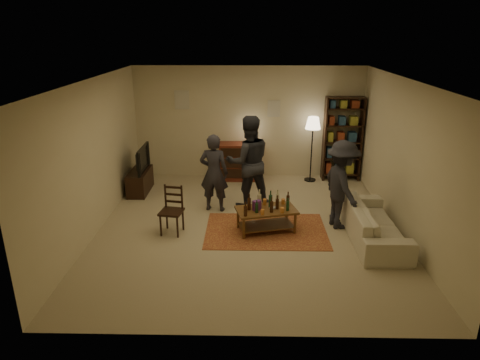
{
  "coord_description": "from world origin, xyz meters",
  "views": [
    {
      "loc": [
        0.0,
        -7.24,
        3.52
      ],
      "look_at": [
        -0.15,
        0.1,
        0.9
      ],
      "focal_mm": 32.0,
      "sensor_mm": 36.0,
      "label": 1
    }
  ],
  "objects_px": {
    "person_by_sofa": "(342,185)",
    "dresser": "(241,161)",
    "coffee_table": "(266,211)",
    "floor_lamp": "(313,127)",
    "tv_stand": "(140,176)",
    "person_left": "(214,173)",
    "person_right": "(248,162)",
    "bookshelf": "(342,138)",
    "sofa": "(374,223)",
    "dining_chair": "(172,208)"
  },
  "relations": [
    {
      "from": "sofa",
      "to": "person_right",
      "type": "xyz_separation_m",
      "value": [
        -2.2,
        1.44,
        0.65
      ]
    },
    {
      "from": "coffee_table",
      "to": "sofa",
      "type": "bearing_deg",
      "value": -7.78
    },
    {
      "from": "tv_stand",
      "to": "person_right",
      "type": "distance_m",
      "value": 2.62
    },
    {
      "from": "dresser",
      "to": "person_right",
      "type": "relative_size",
      "value": 0.71
    },
    {
      "from": "person_by_sofa",
      "to": "person_left",
      "type": "bearing_deg",
      "value": 58.98
    },
    {
      "from": "coffee_table",
      "to": "tv_stand",
      "type": "bearing_deg",
      "value": 144.97
    },
    {
      "from": "coffee_table",
      "to": "floor_lamp",
      "type": "distance_m",
      "value": 3.17
    },
    {
      "from": "coffee_table",
      "to": "sofa",
      "type": "height_order",
      "value": "coffee_table"
    },
    {
      "from": "coffee_table",
      "to": "person_right",
      "type": "bearing_deg",
      "value": 105.45
    },
    {
      "from": "coffee_table",
      "to": "tv_stand",
      "type": "distance_m",
      "value": 3.39
    },
    {
      "from": "person_right",
      "to": "person_by_sofa",
      "type": "bearing_deg",
      "value": 137.53
    },
    {
      "from": "bookshelf",
      "to": "person_by_sofa",
      "type": "bearing_deg",
      "value": -101.47
    },
    {
      "from": "coffee_table",
      "to": "floor_lamp",
      "type": "bearing_deg",
      "value": 67.1
    },
    {
      "from": "sofa",
      "to": "person_by_sofa",
      "type": "relative_size",
      "value": 1.26
    },
    {
      "from": "tv_stand",
      "to": "dresser",
      "type": "xyz_separation_m",
      "value": [
        2.25,
        0.91,
        0.09
      ]
    },
    {
      "from": "sofa",
      "to": "dining_chair",
      "type": "bearing_deg",
      "value": 86.82
    },
    {
      "from": "dining_chair",
      "to": "sofa",
      "type": "distance_m",
      "value": 3.57
    },
    {
      "from": "bookshelf",
      "to": "sofa",
      "type": "distance_m",
      "value": 3.26
    },
    {
      "from": "tv_stand",
      "to": "floor_lamp",
      "type": "height_order",
      "value": "floor_lamp"
    },
    {
      "from": "coffee_table",
      "to": "floor_lamp",
      "type": "height_order",
      "value": "floor_lamp"
    },
    {
      "from": "tv_stand",
      "to": "dresser",
      "type": "bearing_deg",
      "value": 22.07
    },
    {
      "from": "sofa",
      "to": "person_left",
      "type": "bearing_deg",
      "value": 67.1
    },
    {
      "from": "tv_stand",
      "to": "person_by_sofa",
      "type": "xyz_separation_m",
      "value": [
        4.14,
        -1.71,
        0.44
      ]
    },
    {
      "from": "tv_stand",
      "to": "person_left",
      "type": "xyz_separation_m",
      "value": [
        1.76,
        -0.98,
        0.41
      ]
    },
    {
      "from": "person_left",
      "to": "dresser",
      "type": "bearing_deg",
      "value": -94.91
    },
    {
      "from": "person_left",
      "to": "dining_chair",
      "type": "bearing_deg",
      "value": 66.07
    },
    {
      "from": "dresser",
      "to": "person_right",
      "type": "xyz_separation_m",
      "value": [
        0.19,
        -1.67,
        0.48
      ]
    },
    {
      "from": "person_left",
      "to": "person_by_sofa",
      "type": "distance_m",
      "value": 2.49
    },
    {
      "from": "tv_stand",
      "to": "person_right",
      "type": "bearing_deg",
      "value": -17.19
    },
    {
      "from": "dresser",
      "to": "person_by_sofa",
      "type": "bearing_deg",
      "value": -54.19
    },
    {
      "from": "coffee_table",
      "to": "sofa",
      "type": "relative_size",
      "value": 0.56
    },
    {
      "from": "floor_lamp",
      "to": "person_left",
      "type": "bearing_deg",
      "value": -140.16
    },
    {
      "from": "coffee_table",
      "to": "tv_stand",
      "type": "height_order",
      "value": "tv_stand"
    },
    {
      "from": "person_left",
      "to": "person_right",
      "type": "relative_size",
      "value": 0.83
    },
    {
      "from": "dresser",
      "to": "person_right",
      "type": "bearing_deg",
      "value": -83.41
    },
    {
      "from": "coffee_table",
      "to": "person_left",
      "type": "relative_size",
      "value": 0.74
    },
    {
      "from": "dresser",
      "to": "person_by_sofa",
      "type": "height_order",
      "value": "person_by_sofa"
    },
    {
      "from": "floor_lamp",
      "to": "person_right",
      "type": "xyz_separation_m",
      "value": [
        -1.51,
        -1.61,
        -0.36
      ]
    },
    {
      "from": "dresser",
      "to": "sofa",
      "type": "distance_m",
      "value": 3.93
    },
    {
      "from": "coffee_table",
      "to": "bookshelf",
      "type": "distance_m",
      "value": 3.56
    },
    {
      "from": "person_left",
      "to": "sofa",
      "type": "bearing_deg",
      "value": 166.78
    },
    {
      "from": "person_right",
      "to": "tv_stand",
      "type": "bearing_deg",
      "value": -30.39
    },
    {
      "from": "bookshelf",
      "to": "person_left",
      "type": "bearing_deg",
      "value": -146.21
    },
    {
      "from": "person_by_sofa",
      "to": "dresser",
      "type": "bearing_deg",
      "value": 21.76
    },
    {
      "from": "person_left",
      "to": "person_right",
      "type": "xyz_separation_m",
      "value": [
        0.69,
        0.22,
        0.16
      ]
    },
    {
      "from": "bookshelf",
      "to": "person_by_sofa",
      "type": "height_order",
      "value": "bookshelf"
    },
    {
      "from": "sofa",
      "to": "bookshelf",
      "type": "bearing_deg",
      "value": -0.82
    },
    {
      "from": "dresser",
      "to": "floor_lamp",
      "type": "bearing_deg",
      "value": -2.13
    },
    {
      "from": "dining_chair",
      "to": "person_right",
      "type": "xyz_separation_m",
      "value": [
        1.36,
        1.25,
        0.49
      ]
    },
    {
      "from": "person_by_sofa",
      "to": "person_right",
      "type": "bearing_deg",
      "value": 46.68
    }
  ]
}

